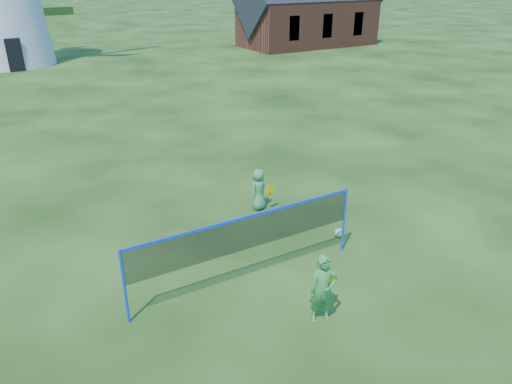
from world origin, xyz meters
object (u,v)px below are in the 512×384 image
object	(u,v)px
play_ball	(339,233)
player_girl	(323,289)
badminton_net	(247,234)
chapel	(308,11)
player_boy	(259,189)

from	to	relation	value
play_ball	player_girl	bearing A→B (deg)	-134.77
badminton_net	player_girl	size ratio (longest dim) A/B	3.68
chapel	badminton_net	size ratio (longest dim) A/B	2.21
badminton_net	play_ball	size ratio (longest dim) A/B	22.95
player_boy	chapel	bearing A→B (deg)	-149.42
player_boy	play_ball	xyz separation A→B (m)	(0.91, -2.28, -0.46)
player_boy	play_ball	distance (m)	2.50
chapel	player_girl	world-z (taller)	chapel
chapel	play_ball	bearing A→B (deg)	-124.07
badminton_net	player_boy	bearing A→B (deg)	55.62
player_boy	play_ball	bearing A→B (deg)	90.27
badminton_net	chapel	bearing A→B (deg)	52.44
player_boy	player_girl	bearing A→B (deg)	52.44
player_girl	player_boy	bearing A→B (deg)	97.33
chapel	badminton_net	bearing A→B (deg)	-127.56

